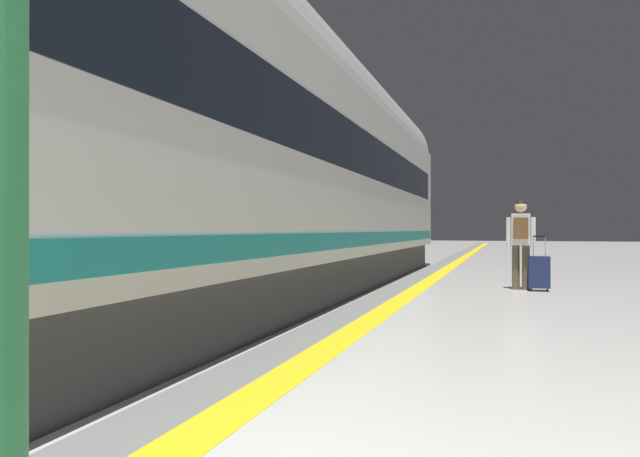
# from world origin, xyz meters

# --- Properties ---
(safety_line_strip) EXTENTS (0.36, 80.00, 0.01)m
(safety_line_strip) POSITION_xyz_m (-1.00, 10.00, 0.00)
(safety_line_strip) COLOR yellow
(safety_line_strip) RESTS_ON ground
(tactile_edge_band) EXTENTS (0.65, 80.00, 0.01)m
(tactile_edge_band) POSITION_xyz_m (-1.35, 10.00, 0.00)
(tactile_edge_band) COLOR slate
(tactile_edge_band) RESTS_ON ground
(high_speed_train) EXTENTS (2.94, 27.45, 4.97)m
(high_speed_train) POSITION_xyz_m (-3.15, 5.82, 2.50)
(high_speed_train) COLOR #38383D
(high_speed_train) RESTS_ON ground
(passenger_near) EXTENTS (0.54, 0.34, 1.74)m
(passenger_near) POSITION_xyz_m (0.92, 11.73, 1.03)
(passenger_near) COLOR brown
(passenger_near) RESTS_ON ground
(suitcase_near) EXTENTS (0.39, 0.25, 1.05)m
(suitcase_near) POSITION_xyz_m (1.24, 11.58, 0.36)
(suitcase_near) COLOR #19234C
(suitcase_near) RESTS_ON ground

